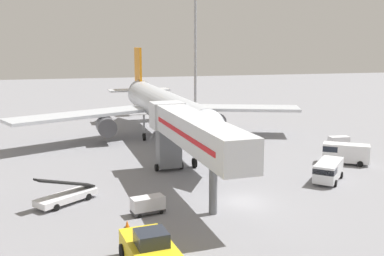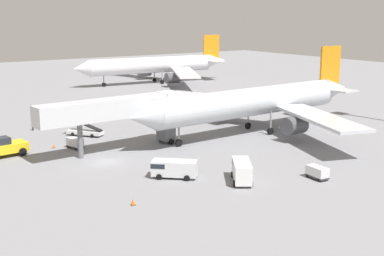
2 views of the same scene
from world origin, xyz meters
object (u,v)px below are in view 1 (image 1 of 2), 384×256
(baggage_cart_mid_center, at_px, (339,141))
(baggage_cart_far_right, at_px, (148,204))
(safety_cone_bravo, at_px, (127,224))
(pushback_tug, at_px, (151,251))
(jet_bridge, at_px, (190,132))
(service_van_rear_right, at_px, (328,170))
(belt_loader_truck, at_px, (66,195))
(airplane_at_gate, at_px, (162,106))
(apron_light_mast, at_px, (195,21))
(service_van_mid_left, at_px, (345,152))

(baggage_cart_mid_center, bearing_deg, baggage_cart_far_right, -148.69)
(baggage_cart_far_right, bearing_deg, safety_cone_bravo, -129.95)
(pushback_tug, bearing_deg, jet_bridge, 66.48)
(service_van_rear_right, bearing_deg, jet_bridge, 177.14)
(belt_loader_truck, relative_size, baggage_cart_mid_center, 2.04)
(airplane_at_gate, height_order, apron_light_mast, apron_light_mast)
(airplane_at_gate, bearing_deg, belt_loader_truck, -119.26)
(airplane_at_gate, bearing_deg, service_van_rear_right, -62.30)
(service_van_mid_left, bearing_deg, pushback_tug, -143.70)
(belt_loader_truck, bearing_deg, safety_cone_bravo, -56.10)
(jet_bridge, distance_m, baggage_cart_mid_center, 27.90)
(jet_bridge, xyz_separation_m, pushback_tug, (-6.23, -14.31, -4.51))
(baggage_cart_far_right, bearing_deg, pushback_tug, -98.25)
(airplane_at_gate, relative_size, belt_loader_truck, 8.20)
(pushback_tug, relative_size, baggage_cart_far_right, 2.05)
(service_van_mid_left, distance_m, safety_cone_bravo, 29.62)
(service_van_mid_left, xyz_separation_m, baggage_cart_mid_center, (4.24, 7.82, -0.53))
(jet_bridge, bearing_deg, belt_loader_truck, -177.24)
(airplane_at_gate, distance_m, apron_light_mast, 31.59)
(baggage_cart_mid_center, relative_size, safety_cone_bravo, 4.62)
(service_van_rear_right, height_order, baggage_cart_mid_center, service_van_rear_right)
(belt_loader_truck, height_order, service_van_rear_right, belt_loader_truck)
(service_van_rear_right, xyz_separation_m, baggage_cart_mid_center, (9.86, 13.53, -0.37))
(pushback_tug, height_order, service_van_rear_right, pushback_tug)
(airplane_at_gate, relative_size, apron_light_mast, 1.75)
(belt_loader_truck, relative_size, baggage_cart_far_right, 1.93)
(jet_bridge, height_order, safety_cone_bravo, jet_bridge)
(airplane_at_gate, xyz_separation_m, safety_cone_bravo, (-8.75, -30.51, -4.69))
(pushback_tug, distance_m, belt_loader_truck, 14.72)
(jet_bridge, distance_m, baggage_cart_far_right, 8.50)
(jet_bridge, distance_m, safety_cone_bravo, 11.43)
(safety_cone_bravo, bearing_deg, baggage_cart_far_right, 50.05)
(airplane_at_gate, relative_size, baggage_cart_mid_center, 16.72)
(pushback_tug, bearing_deg, airplane_at_gate, 77.81)
(jet_bridge, height_order, pushback_tug, jet_bridge)
(service_van_mid_left, bearing_deg, belt_loader_truck, -170.02)
(service_van_rear_right, xyz_separation_m, safety_cone_bravo, (-21.30, -6.60, -0.88))
(pushback_tug, bearing_deg, apron_light_mast, 72.41)
(belt_loader_truck, relative_size, service_van_mid_left, 1.05)
(airplane_at_gate, distance_m, baggage_cart_far_right, 29.21)
(airplane_at_gate, relative_size, service_van_rear_right, 8.84)
(apron_light_mast, bearing_deg, jet_bridge, -105.78)
(pushback_tug, bearing_deg, belt_loader_truck, 110.69)
(jet_bridge, bearing_deg, pushback_tug, -113.52)
(baggage_cart_mid_center, bearing_deg, apron_light_mast, 105.95)
(safety_cone_bravo, xyz_separation_m, apron_light_mast, (20.77, 56.49, 18.05))
(service_van_mid_left, relative_size, service_van_rear_right, 1.02)
(service_van_mid_left, bearing_deg, jet_bridge, -166.02)
(apron_light_mast, bearing_deg, service_van_rear_right, -89.39)
(pushback_tug, height_order, baggage_cart_mid_center, pushback_tug)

